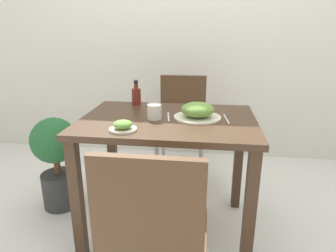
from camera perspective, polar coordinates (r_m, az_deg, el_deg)
ground_plane at (r=2.15m, az=0.00°, el=-18.67°), size 16.00×16.00×0.00m
wall_back at (r=3.04m, az=3.44°, el=18.40°), size 8.00×0.05×2.60m
dining_table at (r=1.83m, az=0.00°, el=-2.21°), size 1.04×0.75×0.77m
chair_near at (r=1.26m, az=-2.76°, el=-20.08°), size 0.42×0.42×0.90m
chair_far at (r=2.60m, az=2.63°, el=0.70°), size 0.42×0.42×0.90m
food_plate at (r=1.78m, az=5.64°, el=2.80°), size 0.28×0.28×0.10m
side_plate at (r=1.59m, az=-8.60°, el=-0.03°), size 0.15×0.15×0.06m
drink_cup at (r=1.77m, az=-2.61°, el=2.73°), size 0.08×0.08×0.09m
sauce_bottle at (r=2.11m, az=-6.06°, el=5.86°), size 0.06×0.06×0.18m
fork_utensil at (r=1.81m, az=0.20°, el=1.76°), size 0.04×0.19×0.00m
spoon_utensil at (r=1.80m, az=11.04°, el=1.32°), size 0.03×0.19×0.00m
potted_plant_left at (r=2.32m, az=-20.55°, el=-5.54°), size 0.33×0.33×0.69m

